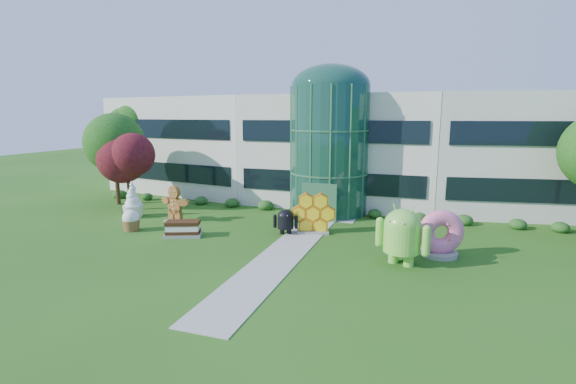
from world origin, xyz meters
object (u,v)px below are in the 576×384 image
(donut, at_px, (440,232))
(gingerbread, at_px, (175,203))
(android_green, at_px, (402,232))
(android_black, at_px, (286,220))

(donut, relative_size, gingerbread, 0.91)
(donut, xyz_separation_m, gingerbread, (-18.09, 1.72, 0.02))
(android_green, distance_m, gingerbread, 16.65)
(android_green, xyz_separation_m, gingerbread, (-16.20, 3.83, -0.40))
(android_green, distance_m, donut, 2.86)
(android_green, bearing_deg, donut, 67.87)
(gingerbread, bearing_deg, donut, 7.42)
(donut, bearing_deg, gingerbread, 155.46)
(android_black, distance_m, gingerbread, 8.70)
(android_black, relative_size, donut, 0.73)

